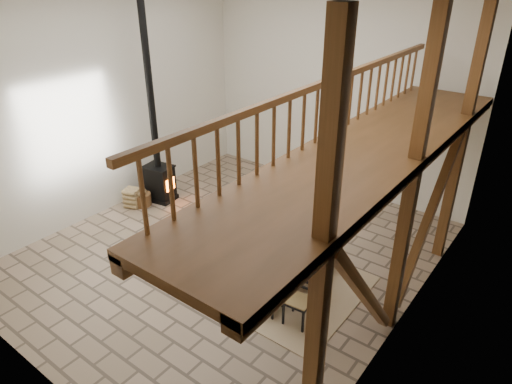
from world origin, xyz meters
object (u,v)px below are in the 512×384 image
Objects in this scene: wood_stove at (157,158)px; log_basket at (142,199)px; log_stack at (133,198)px; dining_table at (274,267)px.

log_basket is (-0.15, -0.48, -0.95)m from wood_stove.
log_basket is at bearing 61.62° from log_stack.
log_basket is at bearing -116.30° from wood_stove.
dining_table is at bearing -7.37° from log_basket.
dining_table is at bearing -4.87° from log_stack.
wood_stove is 10.98× the size of log_basket.
log_basket is 0.96× the size of log_stack.
log_stack is (-0.10, -0.18, 0.07)m from log_basket.
wood_stove reaches higher than log_basket.
log_stack is at bearing -119.63° from wood_stove.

